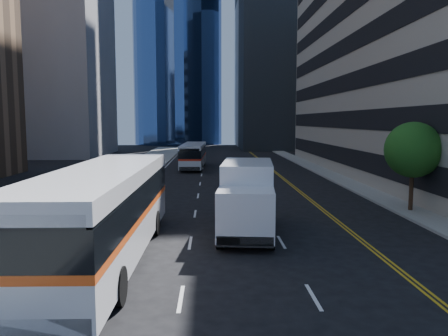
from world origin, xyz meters
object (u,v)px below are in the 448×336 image
(bus_rear, at_px, (193,155))
(box_truck, at_px, (247,196))
(street_tree, at_px, (413,150))
(bus_front, at_px, (105,210))

(bus_rear, relative_size, box_truck, 1.51)
(bus_rear, xyz_separation_m, box_truck, (3.65, -28.76, 0.25))
(street_tree, distance_m, bus_rear, 28.03)
(bus_front, bearing_deg, box_truck, 35.35)
(bus_front, relative_size, bus_rear, 1.29)
(street_tree, height_order, box_truck, street_tree)
(street_tree, distance_m, bus_front, 17.75)
(bus_front, xyz_separation_m, bus_rear, (2.07, 32.74, -0.44))
(street_tree, relative_size, bus_front, 0.37)
(street_tree, xyz_separation_m, bus_front, (-15.60, -8.28, -1.70))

